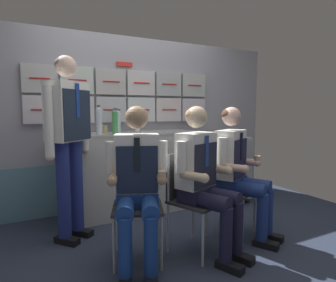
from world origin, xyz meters
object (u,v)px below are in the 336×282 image
at_px(water_bottle_tall, 137,123).
at_px(crew_member_left, 137,179).
at_px(folding_chair_left, 137,194).
at_px(folding_chair_right, 223,181).
at_px(service_trolley, 225,166).
at_px(crew_member_center, 204,174).
at_px(crew_member_standing, 68,131).
at_px(crew_member_right, 239,166).
at_px(folding_chair_center, 189,190).
at_px(paper_cup_blue, 104,129).

bearing_deg(water_bottle_tall, crew_member_left, -111.38).
height_order(folding_chair_left, folding_chair_right, same).
xyz_separation_m(service_trolley, crew_member_center, (-1.13, -1.15, 0.23)).
bearing_deg(folding_chair_right, crew_member_standing, 158.74).
height_order(folding_chair_right, crew_member_right, crew_member_right).
xyz_separation_m(folding_chair_center, paper_cup_blue, (-0.43, 1.16, 0.49)).
height_order(folding_chair_left, paper_cup_blue, paper_cup_blue).
height_order(service_trolley, crew_member_standing, crew_member_standing).
xyz_separation_m(folding_chair_left, paper_cup_blue, (0.02, 1.06, 0.49)).
relative_size(folding_chair_left, water_bottle_tall, 3.67).
bearing_deg(water_bottle_tall, crew_member_center, -85.87).
height_order(service_trolley, crew_member_left, crew_member_left).
bearing_deg(service_trolley, water_bottle_tall, 173.16).
height_order(folding_chair_center, crew_member_right, crew_member_right).
distance_m(service_trolley, paper_cup_blue, 1.72).
relative_size(service_trolley, crew_member_center, 0.69).
bearing_deg(water_bottle_tall, crew_member_standing, -151.24).
relative_size(water_bottle_tall, paper_cup_blue, 2.65).
bearing_deg(crew_member_standing, folding_chair_center, -36.71).
relative_size(crew_member_left, folding_chair_center, 1.48).
distance_m(folding_chair_center, water_bottle_tall, 1.27).
xyz_separation_m(crew_member_left, crew_member_center, (0.56, -0.09, 0.00)).
height_order(crew_member_standing, water_bottle_tall, crew_member_standing).
distance_m(crew_member_left, folding_chair_right, 1.01).
xyz_separation_m(crew_member_left, paper_cup_blue, (0.07, 1.21, 0.32)).
bearing_deg(service_trolley, folding_chair_center, -139.98).
bearing_deg(crew_member_right, folding_chair_center, 179.31).
relative_size(folding_chair_left, crew_member_center, 0.68).
relative_size(service_trolley, folding_chair_right, 1.02).
bearing_deg(folding_chair_center, crew_member_standing, 143.29).
relative_size(crew_member_standing, paper_cup_blue, 19.52).
height_order(service_trolley, folding_chair_center, service_trolley).
height_order(folding_chair_left, crew_member_right, crew_member_right).
height_order(service_trolley, paper_cup_blue, paper_cup_blue).
height_order(crew_member_left, water_bottle_tall, crew_member_left).
bearing_deg(service_trolley, crew_member_right, -122.16).
bearing_deg(paper_cup_blue, crew_member_standing, -133.94).
bearing_deg(folding_chair_left, service_trolley, 28.92).
bearing_deg(folding_chair_center, crew_member_right, -0.69).
xyz_separation_m(service_trolley, paper_cup_blue, (-1.62, 0.16, 0.55)).
bearing_deg(crew_member_right, service_trolley, 57.84).
xyz_separation_m(service_trolley, folding_chair_right, (-0.71, -0.87, 0.06)).
height_order(water_bottle_tall, paper_cup_blue, water_bottle_tall).
height_order(crew_member_left, crew_member_right, crew_member_left).
height_order(folding_chair_center, folding_chair_right, same).
relative_size(crew_member_center, folding_chair_right, 1.48).
relative_size(service_trolley, crew_member_right, 0.70).
distance_m(crew_member_right, crew_member_standing, 1.64).
distance_m(folding_chair_left, folding_chair_center, 0.46).
xyz_separation_m(service_trolley, folding_chair_center, (-1.19, -1.00, 0.06)).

